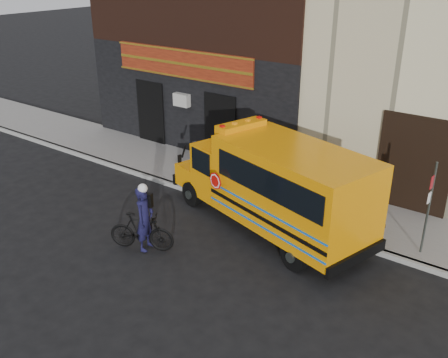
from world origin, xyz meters
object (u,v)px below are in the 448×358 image
school_bus (276,184)px  bicycle (142,231)px  cyclist (145,220)px  sign_pole (429,206)px

school_bus → bicycle: 3.97m
school_bus → bicycle: school_bus is taller
bicycle → cyclist: cyclist is taller
school_bus → cyclist: (-2.29, -2.96, -0.60)m
sign_pole → bicycle: sign_pole is taller
sign_pole → bicycle: bearing=-147.2°
cyclist → sign_pole: bearing=-71.8°
sign_pole → cyclist: 7.41m
school_bus → sign_pole: size_ratio=2.63×
school_bus → bicycle: bearing=-128.8°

